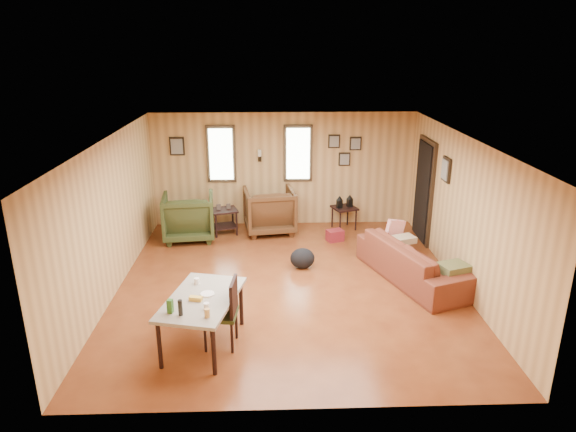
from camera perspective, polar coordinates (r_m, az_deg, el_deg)
name	(u,v)px	position (r m, az deg, el deg)	size (l,w,h in m)	color
room	(299,209)	(8.27, 1.20, 0.75)	(5.54, 6.04, 2.44)	brown
sofa	(414,254)	(8.72, 13.83, -4.17)	(2.26, 0.66, 0.89)	brown
recliner_brown	(269,208)	(10.57, -2.08, 0.86)	(0.99, 0.93, 1.02)	#4A2C16
recliner_green	(189,215)	(10.38, -10.99, 0.16)	(0.98, 0.92, 1.01)	#303919
end_table	(224,217)	(10.58, -7.08, -0.11)	(0.62, 0.58, 0.64)	black
side_table	(344,206)	(10.80, 6.29, 1.11)	(0.59, 0.59, 0.74)	black
cooler	(335,235)	(10.24, 5.24, -2.16)	(0.37, 0.32, 0.22)	maroon
backpack	(302,258)	(8.98, 1.61, -4.72)	(0.48, 0.40, 0.37)	black
sofa_pillows	(424,250)	(8.79, 14.91, -3.64)	(1.01, 1.86, 0.38)	brown
dining_table	(201,302)	(6.71, -9.59, -9.42)	(1.09, 1.50, 0.89)	gray
dining_chair	(226,309)	(6.71, -6.94, -10.25)	(0.46, 0.46, 0.94)	#303919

